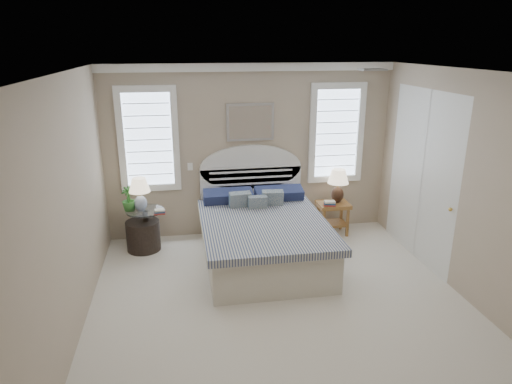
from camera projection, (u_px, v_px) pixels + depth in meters
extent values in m
cube|color=beige|center=(285.00, 313.00, 5.28)|extent=(4.50, 5.00, 0.01)
cube|color=white|center=(290.00, 73.00, 4.44)|extent=(4.50, 5.00, 0.01)
cube|color=tan|center=(250.00, 151.00, 7.20)|extent=(4.50, 0.02, 2.70)
cube|color=tan|center=(65.00, 217.00, 4.49)|extent=(0.02, 5.00, 2.70)
cube|color=tan|center=(478.00, 192.00, 5.22)|extent=(0.02, 5.00, 2.70)
cube|color=white|center=(250.00, 67.00, 6.76)|extent=(4.50, 0.08, 0.12)
cube|color=#B2B2B2|center=(372.00, 70.00, 5.39)|extent=(0.30, 0.20, 0.02)
cube|color=white|center=(190.00, 167.00, 7.09)|extent=(0.08, 0.01, 0.12)
cube|color=#AFC2DD|center=(149.00, 139.00, 6.85)|extent=(0.90, 0.06, 1.60)
cube|color=#AFC2DD|center=(336.00, 133.00, 7.33)|extent=(0.90, 0.06, 1.60)
cube|color=silver|center=(250.00, 122.00, 7.02)|extent=(0.74, 0.04, 0.58)
cube|color=white|center=(422.00, 176.00, 6.39)|extent=(0.02, 1.80, 2.40)
cube|color=silver|center=(263.00, 244.00, 6.44)|extent=(1.60, 2.10, 0.55)
cube|color=navy|center=(264.00, 225.00, 6.29)|extent=(1.72, 2.15, 0.10)
cube|color=white|center=(251.00, 200.00, 7.39)|extent=(1.62, 0.08, 1.10)
cube|color=#1D2149|center=(228.00, 197.00, 7.01)|extent=(0.75, 0.31, 0.23)
cube|color=#1D2149|center=(279.00, 194.00, 7.14)|extent=(0.75, 0.31, 0.23)
cube|color=#315070|center=(240.00, 202.00, 6.82)|extent=(0.33, 0.20, 0.34)
cube|color=#315070|center=(273.00, 200.00, 6.90)|extent=(0.33, 0.20, 0.34)
cube|color=#315070|center=(257.00, 205.00, 6.78)|extent=(0.28, 0.14, 0.29)
cylinder|color=black|center=(148.00, 248.00, 6.93)|extent=(0.32, 0.32, 0.03)
cylinder|color=black|center=(147.00, 231.00, 6.84)|extent=(0.08, 0.08, 0.60)
cylinder|color=silver|center=(145.00, 211.00, 6.74)|extent=(0.56, 0.56, 0.02)
cube|color=olive|center=(333.00, 205.00, 7.34)|extent=(0.50, 0.40, 0.06)
cube|color=olive|center=(332.00, 223.00, 7.44)|extent=(0.44, 0.34, 0.03)
cube|color=olive|center=(324.00, 224.00, 7.25)|extent=(0.04, 0.04, 0.47)
cube|color=olive|center=(318.00, 217.00, 7.53)|extent=(0.04, 0.04, 0.47)
cube|color=olive|center=(347.00, 223.00, 7.32)|extent=(0.04, 0.04, 0.47)
cube|color=olive|center=(341.00, 216.00, 7.60)|extent=(0.04, 0.04, 0.47)
cylinder|color=black|center=(143.00, 235.00, 6.85)|extent=(0.56, 0.56, 0.45)
cylinder|color=silver|center=(141.00, 210.00, 6.72)|extent=(0.13, 0.13, 0.03)
ellipsoid|color=silver|center=(141.00, 203.00, 6.69)|extent=(0.24, 0.24, 0.24)
cylinder|color=gold|center=(140.00, 194.00, 6.64)|extent=(0.03, 0.03, 0.09)
cylinder|color=black|center=(337.00, 201.00, 7.40)|extent=(0.15, 0.15, 0.03)
ellipsoid|color=black|center=(337.00, 194.00, 7.36)|extent=(0.27, 0.27, 0.26)
cylinder|color=gold|center=(338.00, 185.00, 7.31)|extent=(0.04, 0.04, 0.09)
imported|color=#2C6E2E|center=(129.00, 199.00, 6.66)|extent=(0.21, 0.21, 0.36)
cube|color=#A33128|center=(160.00, 213.00, 6.59)|extent=(0.16, 0.12, 0.02)
cube|color=navy|center=(160.00, 212.00, 6.58)|extent=(0.15, 0.11, 0.02)
cube|color=beige|center=(160.00, 210.00, 6.57)|extent=(0.14, 0.10, 0.02)
cube|color=#A33128|center=(330.00, 205.00, 7.22)|extent=(0.21, 0.17, 0.02)
cube|color=navy|center=(330.00, 203.00, 7.21)|extent=(0.20, 0.16, 0.02)
cube|color=beige|center=(330.00, 202.00, 7.20)|extent=(0.19, 0.15, 0.02)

